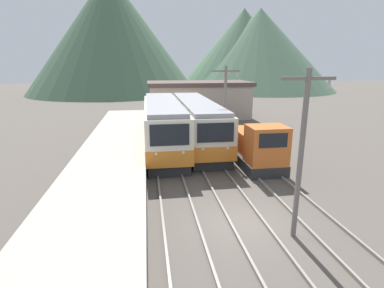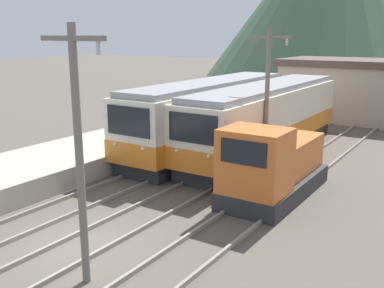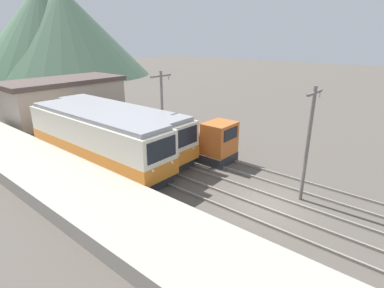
{
  "view_description": "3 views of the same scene",
  "coord_description": "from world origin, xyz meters",
  "px_view_note": "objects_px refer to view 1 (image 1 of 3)",
  "views": [
    {
      "loc": [
        -3.81,
        -11.06,
        6.56
      ],
      "look_at": [
        -1.08,
        6.95,
        1.66
      ],
      "focal_mm": 28.0,
      "sensor_mm": 36.0,
      "label": 1
    },
    {
      "loc": [
        9.61,
        -8.51,
        6.14
      ],
      "look_at": [
        -0.42,
        6.88,
        1.68
      ],
      "focal_mm": 42.0,
      "sensor_mm": 36.0,
      "label": 2
    },
    {
      "loc": [
        -13.78,
        -6.14,
        8.7
      ],
      "look_at": [
        0.76,
        5.92,
        1.95
      ],
      "focal_mm": 28.0,
      "sensor_mm": 36.0,
      "label": 3
    }
  ],
  "objects_px": {
    "commuter_train_left": "(163,127)",
    "commuter_train_center": "(196,124)",
    "shunting_locomotive": "(256,148)",
    "catenary_mast_mid": "(225,108)",
    "catenary_mast_near": "(302,150)"
  },
  "relations": [
    {
      "from": "commuter_train_left",
      "to": "commuter_train_center",
      "type": "height_order",
      "value": "commuter_train_left"
    },
    {
      "from": "shunting_locomotive",
      "to": "catenary_mast_mid",
      "type": "height_order",
      "value": "catenary_mast_mid"
    },
    {
      "from": "commuter_train_left",
      "to": "shunting_locomotive",
      "type": "height_order",
      "value": "commuter_train_left"
    },
    {
      "from": "shunting_locomotive",
      "to": "catenary_mast_near",
      "type": "bearing_deg",
      "value": -100.15
    },
    {
      "from": "commuter_train_left",
      "to": "catenary_mast_near",
      "type": "distance_m",
      "value": 14.21
    },
    {
      "from": "commuter_train_left",
      "to": "catenary_mast_mid",
      "type": "relative_size",
      "value": 2.12
    },
    {
      "from": "commuter_train_center",
      "to": "catenary_mast_near",
      "type": "distance_m",
      "value": 14.63
    },
    {
      "from": "shunting_locomotive",
      "to": "catenary_mast_mid",
      "type": "bearing_deg",
      "value": 119.85
    },
    {
      "from": "commuter_train_left",
      "to": "catenary_mast_near",
      "type": "relative_size",
      "value": 2.12
    },
    {
      "from": "catenary_mast_mid",
      "to": "catenary_mast_near",
      "type": "bearing_deg",
      "value": -90.0
    },
    {
      "from": "catenary_mast_near",
      "to": "catenary_mast_mid",
      "type": "xyz_separation_m",
      "value": [
        0.0,
        10.94,
        0.0
      ]
    },
    {
      "from": "commuter_train_center",
      "to": "shunting_locomotive",
      "type": "bearing_deg",
      "value": -63.8
    },
    {
      "from": "shunting_locomotive",
      "to": "catenary_mast_mid",
      "type": "xyz_separation_m",
      "value": [
        -1.49,
        2.6,
        2.32
      ]
    },
    {
      "from": "commuter_train_center",
      "to": "shunting_locomotive",
      "type": "relative_size",
      "value": 2.47
    },
    {
      "from": "commuter_train_left",
      "to": "catenary_mast_mid",
      "type": "xyz_separation_m",
      "value": [
        4.31,
        -2.49,
        1.77
      ]
    }
  ]
}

